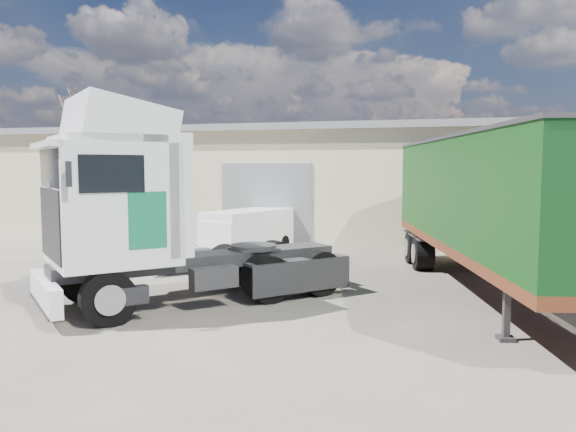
% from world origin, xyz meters
% --- Properties ---
extents(ground, '(120.00, 120.00, 0.00)m').
position_xyz_m(ground, '(0.00, 0.00, 0.00)').
color(ground, '#2B2823').
rests_on(ground, ground).
extents(warehouse, '(30.60, 12.60, 5.42)m').
position_xyz_m(warehouse, '(-6.00, 16.00, 2.66)').
color(warehouse, beige).
rests_on(warehouse, ground).
extents(bare_tree, '(4.00, 4.00, 9.60)m').
position_xyz_m(bare_tree, '(-18.00, 20.00, 7.92)').
color(bare_tree, '#382B21').
rests_on(bare_tree, ground).
extents(tractor_unit, '(7.17, 7.35, 5.07)m').
position_xyz_m(tractor_unit, '(-1.61, -0.74, 2.13)').
color(tractor_unit, black).
rests_on(tractor_unit, ground).
extents(box_trailer, '(5.53, 13.09, 4.26)m').
position_xyz_m(box_trailer, '(6.54, 2.83, 2.60)').
color(box_trailer, '#2D2D30').
rests_on(box_trailer, ground).
extents(panel_van, '(2.91, 4.49, 1.70)m').
position_xyz_m(panel_van, '(-2.28, 8.09, 0.88)').
color(panel_van, black).
rests_on(panel_van, ground).
extents(orange_skip, '(3.36, 2.49, 1.89)m').
position_xyz_m(orange_skip, '(-8.00, 8.48, 0.83)').
color(orange_skip, '#2D2D30').
rests_on(orange_skip, ground).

